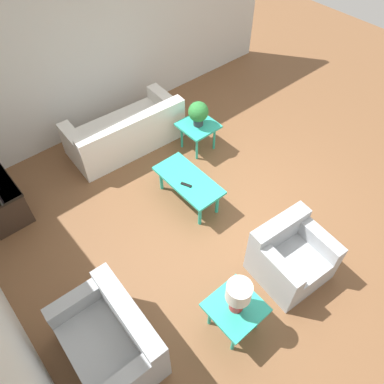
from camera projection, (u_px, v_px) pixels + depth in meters
The scene contains 11 objects.
ground_plane at pixel (227, 213), 5.50m from camera, with size 14.00×14.00×0.00m, color brown.
wall_right at pixel (100, 47), 6.00m from camera, with size 0.12×7.20×2.70m.
sofa at pixel (126, 133), 6.25m from camera, with size 0.96×1.94×0.74m.
armchair at pixel (290, 257), 4.65m from camera, with size 0.86×0.90×0.77m.
loveseat at pixel (112, 340), 3.99m from camera, with size 1.20×0.84×0.77m.
coffee_table at pixel (188, 182), 5.37m from camera, with size 1.07×0.51×0.45m.
side_table_plant at pixel (198, 128), 6.11m from camera, with size 0.57×0.57×0.50m.
side_table_lamp at pixel (235, 309), 4.09m from camera, with size 0.57×0.57×0.50m.
potted_plant at pixel (198, 113), 5.88m from camera, with size 0.32×0.32×0.42m.
table_lamp at pixel (238, 295), 3.82m from camera, with size 0.27×0.27×0.47m.
remote_control at pixel (186, 185), 5.24m from camera, with size 0.16×0.10×0.02m.
Camera 1 is at (-2.23, 2.57, 4.36)m, focal length 35.00 mm.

